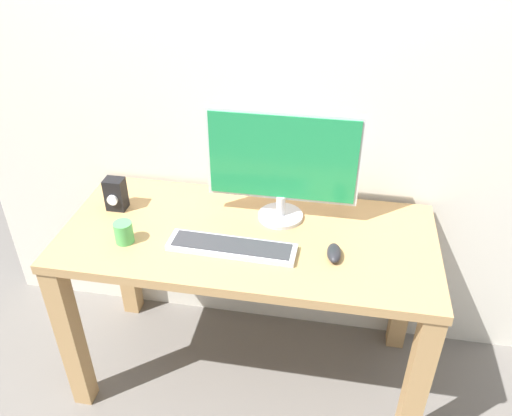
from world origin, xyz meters
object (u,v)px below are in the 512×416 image
(desk, at_px, (248,263))
(audio_controller, at_px, (116,194))
(coffee_mug, at_px, (124,232))
(keyboard_primary, at_px, (232,247))
(mouse, at_px, (334,253))
(monitor, at_px, (282,162))

(desk, height_order, audio_controller, audio_controller)
(desk, xyz_separation_m, audio_controller, (-0.56, 0.08, 0.21))
(desk, height_order, coffee_mug, coffee_mug)
(desk, distance_m, audio_controller, 0.60)
(keyboard_primary, bearing_deg, mouse, 3.36)
(mouse, relative_size, coffee_mug, 1.27)
(desk, bearing_deg, keyboard_primary, -109.00)
(desk, xyz_separation_m, coffee_mug, (-0.44, -0.13, 0.19))
(audio_controller, bearing_deg, coffee_mug, -61.02)
(monitor, bearing_deg, coffee_mug, -154.04)
(mouse, xyz_separation_m, audio_controller, (-0.89, 0.17, 0.05))
(keyboard_primary, xyz_separation_m, audio_controller, (-0.52, 0.19, 0.06))
(coffee_mug, bearing_deg, keyboard_primary, 2.85)
(monitor, height_order, coffee_mug, monitor)
(desk, relative_size, mouse, 13.50)
(monitor, height_order, keyboard_primary, monitor)
(monitor, distance_m, audio_controller, 0.69)
(mouse, xyz_separation_m, coffee_mug, (-0.77, -0.04, 0.02))
(mouse, relative_size, audio_controller, 0.78)
(keyboard_primary, relative_size, audio_controller, 3.52)
(keyboard_primary, distance_m, mouse, 0.37)
(desk, bearing_deg, monitor, 51.71)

